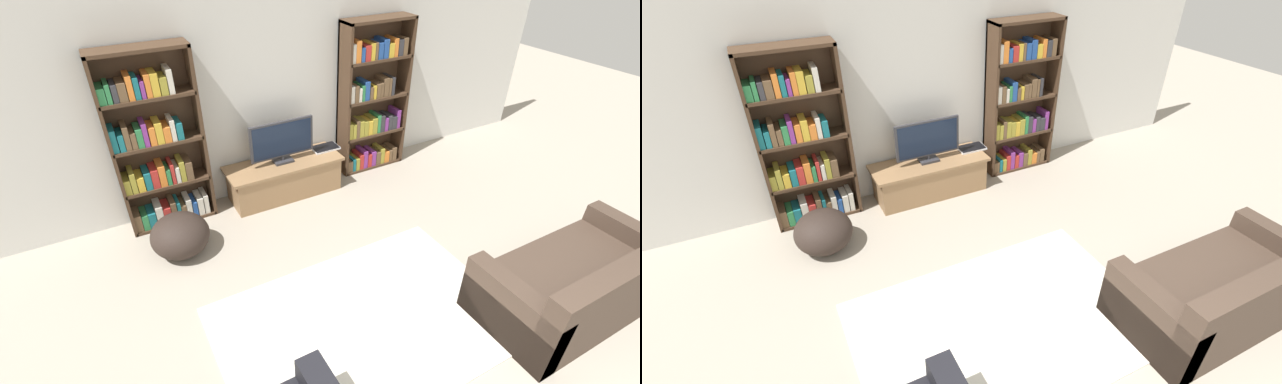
# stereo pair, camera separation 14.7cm
# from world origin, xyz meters

# --- Properties ---
(wall_back) EXTENTS (8.80, 0.06, 2.60)m
(wall_back) POSITION_xyz_m (0.00, 4.23, 1.30)
(wall_back) COLOR silver
(wall_back) RESTS_ON ground_plane
(bookshelf_left) EXTENTS (0.95, 0.30, 2.01)m
(bookshelf_left) POSITION_xyz_m (-1.27, 4.05, 0.93)
(bookshelf_left) COLOR #422D1E
(bookshelf_left) RESTS_ON ground_plane
(bookshelf_right) EXTENTS (0.95, 0.30, 2.01)m
(bookshelf_right) POSITION_xyz_m (1.50, 4.05, 0.95)
(bookshelf_right) COLOR #422D1E
(bookshelf_right) RESTS_ON ground_plane
(tv_stand) EXTENTS (1.47, 0.52, 0.46)m
(tv_stand) POSITION_xyz_m (0.14, 3.91, 0.23)
(tv_stand) COLOR #8E6B47
(tv_stand) RESTS_ON ground_plane
(television) EXTENTS (0.82, 0.16, 0.54)m
(television) POSITION_xyz_m (0.14, 3.92, 0.75)
(television) COLOR #2D2D33
(television) RESTS_ON tv_stand
(laptop) EXTENTS (0.35, 0.22, 0.03)m
(laptop) POSITION_xyz_m (0.77, 3.98, 0.47)
(laptop) COLOR silver
(laptop) RESTS_ON tv_stand
(area_rug) EXTENTS (2.58, 1.73, 0.02)m
(area_rug) POSITION_xyz_m (-0.10, 1.65, 0.01)
(area_rug) COLOR beige
(area_rug) RESTS_ON ground_plane
(couch_right_sofa) EXTENTS (1.81, 0.91, 0.79)m
(couch_right_sofa) POSITION_xyz_m (1.66, 0.93, 0.27)
(couch_right_sofa) COLOR #423328
(couch_right_sofa) RESTS_ON ground_plane
(beanbag_ottoman) EXTENTS (0.61, 0.61, 0.45)m
(beanbag_ottoman) POSITION_xyz_m (-1.30, 3.39, 0.23)
(beanbag_ottoman) COLOR #2D231E
(beanbag_ottoman) RESTS_ON ground_plane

